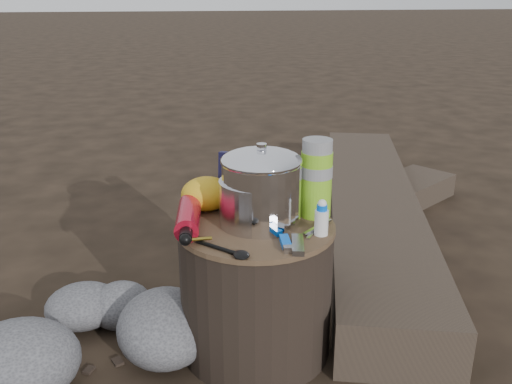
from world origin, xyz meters
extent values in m
plane|color=black|center=(0.00, 0.00, 0.00)|extent=(60.00, 60.00, 0.00)
cylinder|color=black|center=(0.00, 0.00, 0.19)|extent=(0.42, 0.42, 0.39)
cube|color=#382E25|center=(0.65, 0.75, 0.09)|extent=(0.95, 2.08, 0.17)
cube|color=#382E25|center=(0.60, 0.81, 0.06)|extent=(1.25, 0.93, 0.11)
cylinder|color=#B9B9C0|center=(0.00, 0.01, 0.45)|extent=(0.20, 0.20, 0.12)
cylinder|color=silver|center=(0.02, 0.01, 0.49)|extent=(0.21, 0.21, 0.21)
cylinder|color=#7EC222|center=(0.17, 0.04, 0.49)|extent=(0.09, 0.09, 0.21)
cylinder|color=black|center=(0.10, 0.15, 0.45)|extent=(0.08, 0.08, 0.12)
ellipsoid|color=gold|center=(-0.12, 0.13, 0.44)|extent=(0.14, 0.12, 0.10)
cube|color=#181646|center=(-0.02, 0.16, 0.46)|extent=(0.12, 0.07, 0.15)
cube|color=blue|center=(0.05, -0.14, 0.39)|extent=(0.03, 0.09, 0.02)
cube|color=#B1B1B6|center=(0.07, -0.16, 0.39)|extent=(0.05, 0.11, 0.01)
cylinder|color=white|center=(0.15, -0.09, 0.43)|extent=(0.04, 0.04, 0.08)
camera|label=1|loc=(-0.26, -1.34, 0.97)|focal=39.03mm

